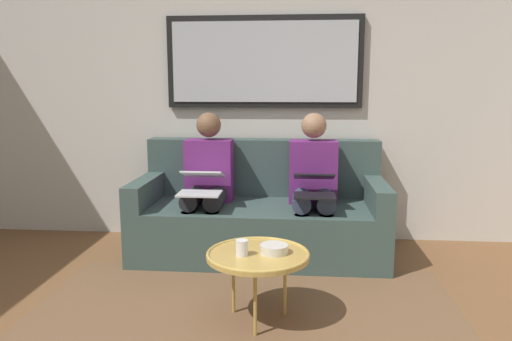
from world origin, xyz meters
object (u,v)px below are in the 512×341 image
at_px(person_left, 313,181).
at_px(laptop_silver, 202,183).
at_px(couch, 260,215).
at_px(framed_mirror, 264,62).
at_px(laptop_black, 314,185).
at_px(coffee_table, 258,256).
at_px(cup, 242,248).
at_px(bowl, 274,249).
at_px(person_right, 207,180).

xyz_separation_m(person_left, laptop_silver, (0.84, 0.23, 0.02)).
height_order(couch, framed_mirror, framed_mirror).
height_order(laptop_black, laptop_silver, laptop_silver).
distance_m(framed_mirror, coffee_table, 1.98).
bearing_deg(laptop_black, person_left, -90.00).
bearing_deg(couch, coffee_table, 93.75).
bearing_deg(cup, laptop_silver, -66.54).
xyz_separation_m(bowl, person_right, (0.59, -1.14, 0.17)).
bearing_deg(cup, coffee_table, -154.26).
height_order(bowl, person_left, person_left).
bearing_deg(person_left, laptop_black, 90.00).
distance_m(coffee_table, person_left, 1.22).
height_order(laptop_black, person_right, person_right).
bearing_deg(laptop_silver, bowl, 123.35).
bearing_deg(cup, person_right, -70.77).
distance_m(couch, framed_mirror, 1.30).
distance_m(coffee_table, person_right, 1.27).
distance_m(couch, laptop_black, 0.61).
xyz_separation_m(coffee_table, laptop_silver, (0.50, -0.92, 0.24)).
xyz_separation_m(couch, laptop_black, (-0.42, 0.30, 0.32)).
bearing_deg(bowl, laptop_black, -105.59).
relative_size(person_right, laptop_silver, 2.97).
xyz_separation_m(cup, laptop_black, (-0.43, -0.95, 0.18)).
bearing_deg(coffee_table, person_right, -66.41).
height_order(couch, bowl, couch).
bearing_deg(bowl, laptop_silver, -56.65).
xyz_separation_m(couch, bowl, (-0.17, 1.20, 0.12)).
bearing_deg(cup, couch, -90.30).
xyz_separation_m(bowl, laptop_silver, (0.59, -0.90, 0.20)).
distance_m(coffee_table, laptop_black, 1.00).
relative_size(framed_mirror, laptop_silver, 4.35).
bearing_deg(laptop_black, couch, -35.85).
distance_m(couch, person_right, 0.52).
bearing_deg(couch, person_right, 9.20).
bearing_deg(laptop_black, person_right, -15.66).
bearing_deg(laptop_silver, couch, -144.44).
bearing_deg(laptop_silver, cup, 113.46).
bearing_deg(bowl, couch, -81.90).
height_order(cup, laptop_silver, laptop_silver).
xyz_separation_m(bowl, laptop_black, (-0.25, -0.90, 0.20)).
bearing_deg(laptop_silver, coffee_table, 118.73).
bearing_deg(person_right, laptop_silver, 90.00).
relative_size(coffee_table, laptop_silver, 1.54).
bearing_deg(person_right, bowl, 117.60).
relative_size(framed_mirror, person_right, 1.47).
distance_m(framed_mirror, person_left, 1.13).
bearing_deg(framed_mirror, bowl, 96.14).
bearing_deg(person_left, laptop_silver, 15.46).
relative_size(cup, bowl, 0.56).
xyz_separation_m(framed_mirror, cup, (0.01, 1.65, -1.10)).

